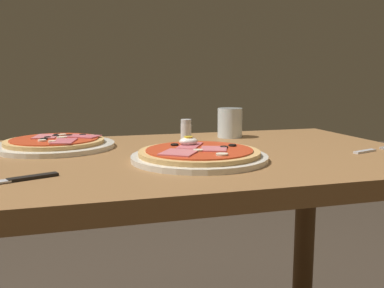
{
  "coord_description": "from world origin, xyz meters",
  "views": [
    {
      "loc": [
        -0.27,
        -0.98,
        0.92
      ],
      "look_at": [
        0.01,
        -0.04,
        0.76
      ],
      "focal_mm": 40.05,
      "sensor_mm": 36.0,
      "label": 1
    }
  ],
  "objects_px": {
    "water_glass_near": "(230,125)",
    "knife": "(11,180)",
    "fork": "(372,150)",
    "pizza_across_left": "(55,144)",
    "pizza_foreground": "(199,155)",
    "salt_shaker": "(186,132)",
    "dining_table": "(185,204)"
  },
  "relations": [
    {
      "from": "water_glass_near",
      "to": "knife",
      "type": "height_order",
      "value": "water_glass_near"
    },
    {
      "from": "fork",
      "to": "pizza_across_left",
      "type": "bearing_deg",
      "value": 160.38
    },
    {
      "from": "pizza_across_left",
      "to": "fork",
      "type": "relative_size",
      "value": 1.99
    },
    {
      "from": "pizza_foreground",
      "to": "fork",
      "type": "bearing_deg",
      "value": -1.27
    },
    {
      "from": "pizza_across_left",
      "to": "salt_shaker",
      "type": "bearing_deg",
      "value": -3.27
    },
    {
      "from": "pizza_across_left",
      "to": "salt_shaker",
      "type": "xyz_separation_m",
      "value": [
        0.35,
        -0.02,
        0.02
      ]
    },
    {
      "from": "dining_table",
      "to": "pizza_foreground",
      "type": "relative_size",
      "value": 3.81
    },
    {
      "from": "dining_table",
      "to": "pizza_across_left",
      "type": "xyz_separation_m",
      "value": [
        -0.3,
        0.17,
        0.14
      ]
    },
    {
      "from": "dining_table",
      "to": "pizza_foreground",
      "type": "bearing_deg",
      "value": -83.52
    },
    {
      "from": "dining_table",
      "to": "water_glass_near",
      "type": "xyz_separation_m",
      "value": [
        0.21,
        0.23,
        0.16
      ]
    },
    {
      "from": "pizza_foreground",
      "to": "fork",
      "type": "distance_m",
      "value": 0.45
    },
    {
      "from": "pizza_foreground",
      "to": "pizza_across_left",
      "type": "bearing_deg",
      "value": 140.1
    },
    {
      "from": "dining_table",
      "to": "pizza_across_left",
      "type": "bearing_deg",
      "value": 150.12
    },
    {
      "from": "knife",
      "to": "dining_table",
      "type": "bearing_deg",
      "value": 26.47
    },
    {
      "from": "pizza_across_left",
      "to": "salt_shaker",
      "type": "height_order",
      "value": "salt_shaker"
    },
    {
      "from": "pizza_across_left",
      "to": "knife",
      "type": "bearing_deg",
      "value": -100.52
    },
    {
      "from": "fork",
      "to": "knife",
      "type": "xyz_separation_m",
      "value": [
        -0.83,
        -0.09,
        0.0
      ]
    },
    {
      "from": "dining_table",
      "to": "knife",
      "type": "distance_m",
      "value": 0.43
    },
    {
      "from": "knife",
      "to": "water_glass_near",
      "type": "bearing_deg",
      "value": 35.85
    },
    {
      "from": "pizza_foreground",
      "to": "salt_shaker",
      "type": "relative_size",
      "value": 4.54
    },
    {
      "from": "dining_table",
      "to": "pizza_foreground",
      "type": "distance_m",
      "value": 0.16
    },
    {
      "from": "dining_table",
      "to": "salt_shaker",
      "type": "xyz_separation_m",
      "value": [
        0.05,
        0.15,
        0.16
      ]
    },
    {
      "from": "pizza_across_left",
      "to": "pizza_foreground",
      "type": "bearing_deg",
      "value": -39.9
    },
    {
      "from": "pizza_across_left",
      "to": "fork",
      "type": "height_order",
      "value": "pizza_across_left"
    },
    {
      "from": "pizza_foreground",
      "to": "salt_shaker",
      "type": "height_order",
      "value": "salt_shaker"
    },
    {
      "from": "salt_shaker",
      "to": "knife",
      "type": "bearing_deg",
      "value": -140.89
    },
    {
      "from": "fork",
      "to": "dining_table",
      "type": "bearing_deg",
      "value": 168.0
    },
    {
      "from": "dining_table",
      "to": "salt_shaker",
      "type": "height_order",
      "value": "salt_shaker"
    },
    {
      "from": "fork",
      "to": "salt_shaker",
      "type": "bearing_deg",
      "value": 148.62
    },
    {
      "from": "pizza_across_left",
      "to": "fork",
      "type": "distance_m",
      "value": 0.81
    },
    {
      "from": "pizza_foreground",
      "to": "salt_shaker",
      "type": "bearing_deg",
      "value": 81.44
    },
    {
      "from": "water_glass_near",
      "to": "knife",
      "type": "relative_size",
      "value": 0.47
    }
  ]
}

